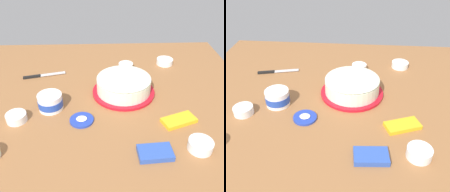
# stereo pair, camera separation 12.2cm
# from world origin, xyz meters

# --- Properties ---
(ground_plane) EXTENTS (1.54, 1.54, 0.00)m
(ground_plane) POSITION_xyz_m (0.00, 0.00, 0.00)
(ground_plane) COLOR #936038
(frosted_cake) EXTENTS (0.32, 0.32, 0.10)m
(frosted_cake) POSITION_xyz_m (0.10, 0.12, 0.05)
(frosted_cake) COLOR red
(frosted_cake) RESTS_ON ground_plane
(frosting_tub) EXTENTS (0.12, 0.12, 0.08)m
(frosting_tub) POSITION_xyz_m (-0.25, -0.00, 0.04)
(frosting_tub) COLOR white
(frosting_tub) RESTS_ON ground_plane
(frosting_tub_lid) EXTENTS (0.11, 0.11, 0.02)m
(frosting_tub_lid) POSITION_xyz_m (-0.10, -0.10, 0.01)
(frosting_tub_lid) COLOR #233DAD
(frosting_tub_lid) RESTS_ON ground_plane
(spreading_knife) EXTENTS (0.23, 0.08, 0.01)m
(spreading_knife) POSITION_xyz_m (-0.36, 0.31, 0.01)
(spreading_knife) COLOR silver
(spreading_knife) RESTS_ON ground_plane
(sprinkle_bowl_green) EXTENTS (0.10, 0.10, 0.04)m
(sprinkle_bowl_green) POSITION_xyz_m (0.37, -0.28, 0.02)
(sprinkle_bowl_green) COLOR white
(sprinkle_bowl_green) RESTS_ON ground_plane
(sprinkle_bowl_orange) EXTENTS (0.10, 0.10, 0.03)m
(sprinkle_bowl_orange) POSITION_xyz_m (0.38, 0.43, 0.02)
(sprinkle_bowl_orange) COLOR white
(sprinkle_bowl_orange) RESTS_ON ground_plane
(sprinkle_bowl_blue) EXTENTS (0.09, 0.09, 0.04)m
(sprinkle_bowl_blue) POSITION_xyz_m (0.13, 0.38, 0.02)
(sprinkle_bowl_blue) COLOR white
(sprinkle_bowl_blue) RESTS_ON ground_plane
(sprinkle_bowl_pink) EXTENTS (0.09, 0.09, 0.04)m
(sprinkle_bowl_pink) POSITION_xyz_m (-0.39, -0.08, 0.02)
(sprinkle_bowl_pink) COLOR white
(sprinkle_bowl_pink) RESTS_ON ground_plane
(candy_box_lower) EXTENTS (0.17, 0.12, 0.02)m
(candy_box_lower) POSITION_xyz_m (0.33, -0.12, 0.01)
(candy_box_lower) COLOR yellow
(candy_box_lower) RESTS_ON ground_plane
(candy_box_upper) EXTENTS (0.14, 0.09, 0.02)m
(candy_box_upper) POSITION_xyz_m (0.19, -0.31, 0.01)
(candy_box_upper) COLOR #2D51B2
(candy_box_upper) RESTS_ON ground_plane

